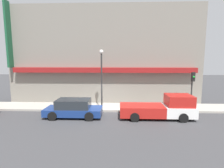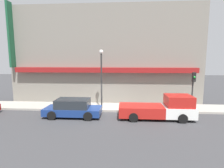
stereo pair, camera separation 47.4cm
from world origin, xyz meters
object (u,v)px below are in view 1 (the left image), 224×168
(pickup_truck, at_px, (162,108))
(traffic_light, at_px, (192,84))
(fire_hydrant, at_px, (69,104))
(street_lamp, at_px, (102,72))
(parked_car, at_px, (74,108))

(pickup_truck, xyz_separation_m, traffic_light, (3.05, 1.85, 1.69))
(pickup_truck, height_order, fire_hydrant, pickup_truck)
(street_lamp, bearing_deg, pickup_truck, -21.07)
(pickup_truck, distance_m, fire_hydrant, 8.28)
(fire_hydrant, bearing_deg, parked_car, -65.85)
(pickup_truck, height_order, street_lamp, street_lamp)
(traffic_light, bearing_deg, fire_hydrant, 178.62)
(fire_hydrant, height_order, traffic_light, traffic_light)
(pickup_truck, distance_m, parked_car, 7.05)
(traffic_light, bearing_deg, street_lamp, 179.56)
(parked_car, bearing_deg, street_lamp, 44.23)
(parked_car, relative_size, traffic_light, 1.35)
(pickup_truck, xyz_separation_m, street_lamp, (-4.95, 1.91, 2.70))
(fire_hydrant, xyz_separation_m, street_lamp, (3.05, -0.20, 3.04))
(pickup_truck, xyz_separation_m, fire_hydrant, (-8.00, 2.11, -0.34))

